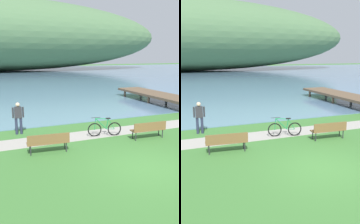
{
  "view_description": "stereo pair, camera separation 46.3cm",
  "coord_description": "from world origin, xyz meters",
  "views": [
    {
      "loc": [
        -5.63,
        -7.7,
        4.15
      ],
      "look_at": [
        0.11,
        5.69,
        1.0
      ],
      "focal_mm": 42.65,
      "sensor_mm": 36.0,
      "label": 1
    },
    {
      "loc": [
        -5.2,
        -7.88,
        4.15
      ],
      "look_at": [
        0.11,
        5.69,
        1.0
      ],
      "focal_mm": 42.65,
      "sensor_mm": 36.0,
      "label": 2
    }
  ],
  "objects": [
    {
      "name": "ground_plane",
      "position": [
        0.0,
        0.0,
        0.0
      ],
      "size": [
        200.0,
        200.0,
        0.0
      ],
      "primitive_type": "plane",
      "color": "#3D7533"
    },
    {
      "name": "park_bench_further_along",
      "position": [
        2.15,
        2.92,
        0.52
      ],
      "size": [
        1.83,
        0.6,
        0.88
      ],
      "color": "brown",
      "rests_on": "ground"
    },
    {
      "name": "distant_hillside",
      "position": [
        0.44,
        64.62,
        9.06
      ],
      "size": [
        90.68,
        28.0,
        18.04
      ],
      "primitive_type": "ellipsoid",
      "color": "#4C7047",
      "rests_on": "bay_water"
    },
    {
      "name": "pier_dock",
      "position": [
        9.0,
        11.19,
        0.69
      ],
      "size": [
        2.4,
        10.0,
        0.8
      ],
      "color": "brown",
      "rests_on": "ground"
    },
    {
      "name": "bicycle_leaning_near_bench",
      "position": [
        0.31,
        4.19,
        0.4
      ],
      "size": [
        1.73,
        0.48,
        1.01
      ],
      "color": "black",
      "rests_on": "ground"
    },
    {
      "name": "bay_water",
      "position": [
        0.0,
        47.19,
        0.02
      ],
      "size": [
        180.0,
        80.0,
        0.04
      ],
      "primitive_type": "cube",
      "color": "#5B7F9E",
      "rests_on": "ground"
    },
    {
      "name": "shoreline_path",
      "position": [
        0.0,
        4.7,
        0.01
      ],
      "size": [
        60.0,
        1.5,
        0.01
      ],
      "primitive_type": "cube",
      "color": "#A39E93",
      "rests_on": "ground"
    },
    {
      "name": "person_at_shoreline",
      "position": [
        -3.72,
        6.3,
        0.98
      ],
      "size": [
        0.61,
        0.25,
        1.71
      ],
      "color": "#282D47",
      "rests_on": "ground"
    },
    {
      "name": "park_bench_near_camera",
      "position": [
        -2.98,
        2.95,
        0.52
      ],
      "size": [
        1.84,
        0.64,
        0.88
      ],
      "color": "brown",
      "rests_on": "ground"
    }
  ]
}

